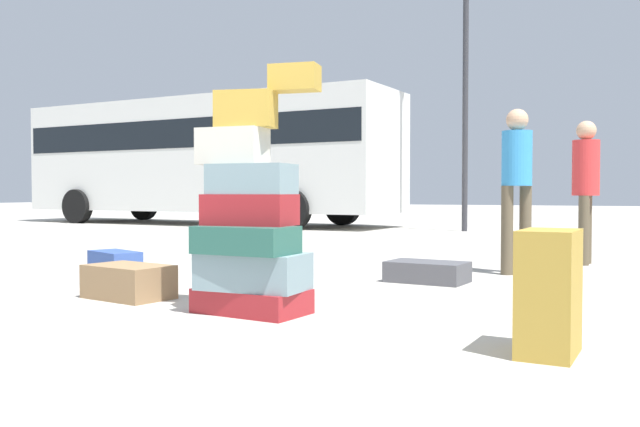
# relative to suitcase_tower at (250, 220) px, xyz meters

# --- Properties ---
(ground_plane) EXTENTS (80.00, 80.00, 0.00)m
(ground_plane) POSITION_rel_suitcase_tower_xyz_m (-0.09, -0.48, -0.64)
(ground_plane) COLOR #ADA89E
(suitcase_tower) EXTENTS (0.84, 0.64, 1.72)m
(suitcase_tower) POSITION_rel_suitcase_tower_xyz_m (0.00, 0.00, 0.00)
(suitcase_tower) COLOR maroon
(suitcase_tower) RESTS_ON ground
(suitcase_brown_foreground_near) EXTENTS (0.74, 0.56, 0.26)m
(suitcase_brown_foreground_near) POSITION_rel_suitcase_tower_xyz_m (-1.17, 0.18, -0.50)
(suitcase_brown_foreground_near) COLOR olive
(suitcase_brown_foreground_near) RESTS_ON ground
(suitcase_tan_white_trunk) EXTENTS (0.31, 0.45, 0.64)m
(suitcase_tan_white_trunk) POSITION_rel_suitcase_tower_xyz_m (1.99, -0.50, -0.32)
(suitcase_tan_white_trunk) COLOR #B28C33
(suitcase_tan_white_trunk) RESTS_ON ground
(suitcase_charcoal_right_side) EXTENTS (0.76, 0.53, 0.19)m
(suitcase_charcoal_right_side) POSITION_rel_suitcase_tower_xyz_m (0.75, 2.01, -0.54)
(suitcase_charcoal_right_side) COLOR #4C4C51
(suitcase_charcoal_right_side) RESTS_ON ground
(suitcase_navy_upright_blue) EXTENTS (0.63, 0.50, 0.27)m
(suitcase_navy_upright_blue) POSITION_rel_suitcase_tower_xyz_m (-2.05, 1.08, -0.50)
(suitcase_navy_upright_blue) COLOR #334F99
(suitcase_navy_upright_blue) RESTS_ON ground
(person_bearded_onlooker) EXTENTS (0.30, 0.34, 1.64)m
(person_bearded_onlooker) POSITION_rel_suitcase_tower_xyz_m (2.05, 4.22, 0.34)
(person_bearded_onlooker) COLOR brown
(person_bearded_onlooker) RESTS_ON ground
(person_tourist_with_camera) EXTENTS (0.30, 0.30, 1.67)m
(person_tourist_with_camera) POSITION_rel_suitcase_tower_xyz_m (1.43, 2.95, 0.37)
(person_tourist_with_camera) COLOR brown
(person_tourist_with_camera) RESTS_ON ground
(parked_bus) EXTENTS (10.43, 3.54, 3.15)m
(parked_bus) POSITION_rel_suitcase_tower_xyz_m (-7.24, 10.93, 1.20)
(parked_bus) COLOR silver
(parked_bus) RESTS_ON ground
(lamp_post) EXTENTS (0.36, 0.36, 7.29)m
(lamp_post) POSITION_rel_suitcase_tower_xyz_m (-0.46, 10.29, 4.01)
(lamp_post) COLOR #333338
(lamp_post) RESTS_ON ground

